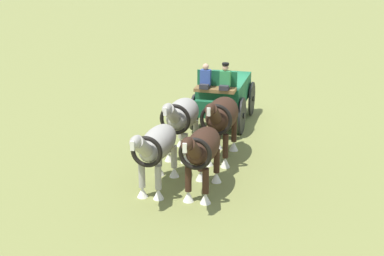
# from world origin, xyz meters

# --- Properties ---
(ground_plane) EXTENTS (220.00, 220.00, 0.00)m
(ground_plane) POSITION_xyz_m (0.00, 0.00, 0.00)
(ground_plane) COLOR olive
(show_wagon) EXTENTS (5.80, 3.29, 2.71)m
(show_wagon) POSITION_xyz_m (0.16, 0.07, 1.20)
(show_wagon) COLOR #195B38
(show_wagon) RESTS_ON ground
(draft_horse_rear_near) EXTENTS (3.03, 1.80, 2.32)m
(draft_horse_rear_near) POSITION_xyz_m (3.21, 2.13, 1.44)
(draft_horse_rear_near) COLOR #331E14
(draft_horse_rear_near) RESTS_ON ground
(draft_horse_rear_off) EXTENTS (2.90, 1.74, 2.20)m
(draft_horse_rear_off) POSITION_xyz_m (3.74, 0.94, 1.34)
(draft_horse_rear_off) COLOR #9E998E
(draft_horse_rear_off) RESTS_ON ground
(draft_horse_lead_near) EXTENTS (2.93, 1.71, 2.19)m
(draft_horse_lead_near) POSITION_xyz_m (5.60, 3.19, 1.33)
(draft_horse_lead_near) COLOR #331E14
(draft_horse_lead_near) RESTS_ON ground
(draft_horse_lead_off) EXTENTS (3.08, 1.77, 2.15)m
(draft_horse_lead_off) POSITION_xyz_m (6.13, 2.00, 1.29)
(draft_horse_lead_off) COLOR #9E998E
(draft_horse_lead_off) RESTS_ON ground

